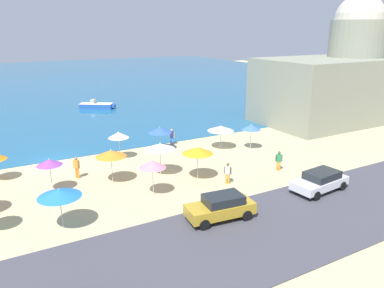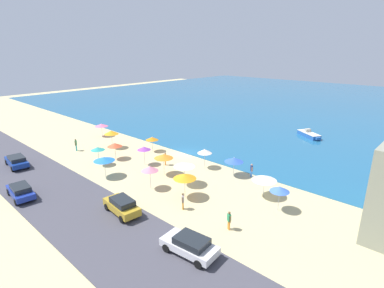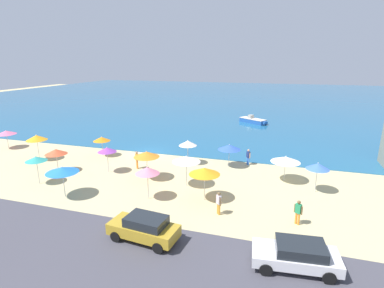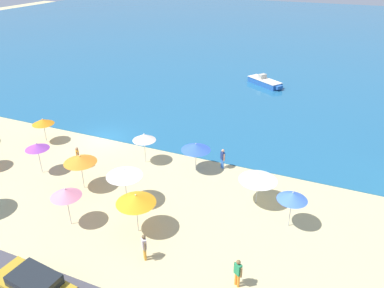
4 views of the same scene
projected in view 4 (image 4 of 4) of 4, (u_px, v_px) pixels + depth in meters
name	position (u px, v px, depth m)	size (l,w,h in m)	color
ground_plane	(105.00, 139.00, 33.20)	(160.00, 160.00, 0.00)	#C5B582
sea	(258.00, 31.00, 78.15)	(150.00, 110.00, 0.05)	#1F5C86
beach_umbrella_0	(136.00, 199.00, 21.18)	(2.32, 2.32, 2.62)	#B2B2B7
beach_umbrella_1	(80.00, 159.00, 25.27)	(2.24, 2.24, 2.60)	#B2B2B7
beach_umbrella_2	(293.00, 196.00, 21.68)	(1.80, 1.80, 2.46)	#B2B2B7
beach_umbrella_4	(66.00, 193.00, 21.76)	(1.82, 1.82, 2.61)	#B2B2B7
beach_umbrella_7	(144.00, 137.00, 28.52)	(1.80, 1.80, 2.51)	#B2B2B7
beach_umbrella_8	(37.00, 146.00, 27.14)	(1.73, 1.73, 2.49)	#B2B2B7
beach_umbrella_9	(124.00, 173.00, 23.63)	(2.34, 2.34, 2.65)	#B2B2B7
beach_umbrella_10	(258.00, 177.00, 23.84)	(2.49, 2.49, 2.30)	#B2B2B7
beach_umbrella_11	(196.00, 147.00, 27.53)	(2.21, 2.21, 2.30)	#B2B2B7
beach_umbrella_12	(43.00, 122.00, 31.75)	(1.82, 1.82, 2.23)	#B2B2B7
bather_0	(78.00, 156.00, 28.34)	(0.43, 0.43, 1.73)	orange
bather_1	(223.00, 158.00, 28.31)	(0.44, 0.42, 1.61)	#3A78DF
bather_2	(144.00, 246.00, 19.80)	(0.41, 0.45, 1.64)	orange
bather_4	(238.00, 272.00, 18.18)	(0.50, 0.37, 1.65)	orange
parked_car_3	(34.00, 286.00, 17.49)	(4.22, 2.13, 1.52)	#B48F26
skiff_nearshore	(265.00, 82.00, 46.18)	(4.83, 3.83, 1.27)	#2558A5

